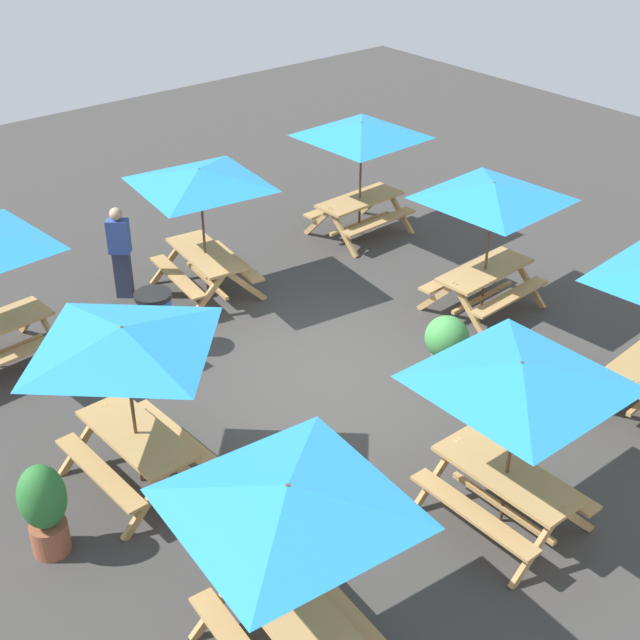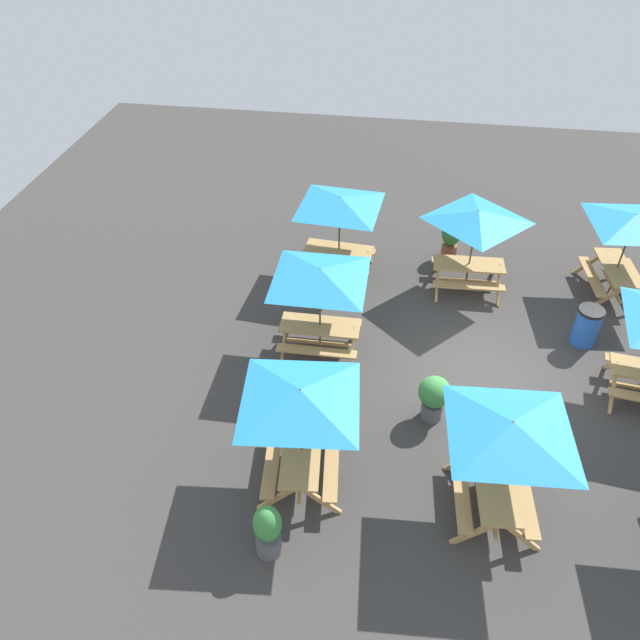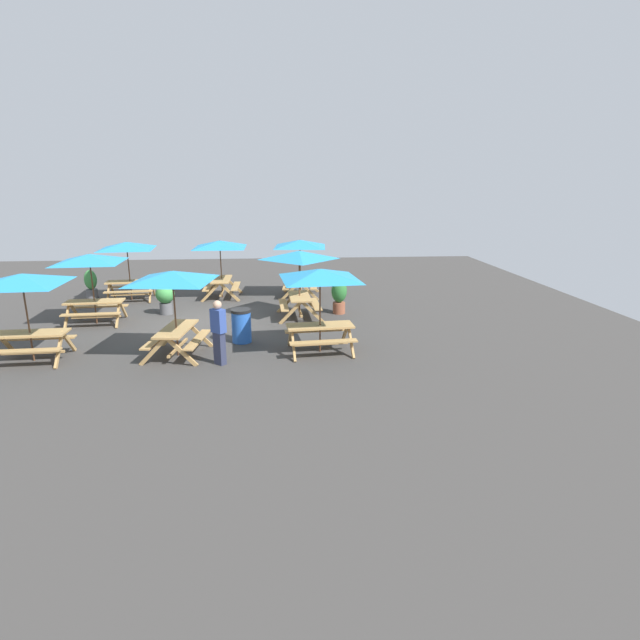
# 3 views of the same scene
# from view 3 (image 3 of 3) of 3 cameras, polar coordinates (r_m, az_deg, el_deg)

# --- Properties ---
(ground_plane) EXTENTS (29.40, 29.40, 0.00)m
(ground_plane) POSITION_cam_3_polar(r_m,az_deg,el_deg) (17.15, -13.52, -0.20)
(ground_plane) COLOR #3D3A38
(ground_plane) RESTS_ON ground
(picnic_table_0) EXTENTS (2.83, 2.83, 2.34)m
(picnic_table_0) POSITION_cam_3_polar(r_m,az_deg,el_deg) (20.36, -11.36, 8.03)
(picnic_table_0) COLOR tan
(picnic_table_0) RESTS_ON ground
(picnic_table_1) EXTENTS (2.09, 2.09, 2.34)m
(picnic_table_1) POSITION_cam_3_polar(r_m,az_deg,el_deg) (16.87, -2.40, 6.87)
(picnic_table_1) COLOR tan
(picnic_table_1) RESTS_ON ground
(picnic_table_2) EXTENTS (2.82, 2.82, 2.34)m
(picnic_table_2) POSITION_cam_3_polar(r_m,az_deg,el_deg) (13.22, -0.00, 4.56)
(picnic_table_2) COLOR tan
(picnic_table_2) RESTS_ON ground
(picnic_table_3) EXTENTS (2.83, 2.83, 2.34)m
(picnic_table_3) POSITION_cam_3_polar(r_m,az_deg,el_deg) (14.57, -30.87, 3.38)
(picnic_table_3) COLOR tan
(picnic_table_3) RESTS_ON ground
(picnic_table_4) EXTENTS (2.81, 2.81, 2.34)m
(picnic_table_4) POSITION_cam_3_polar(r_m,az_deg,el_deg) (13.47, -16.49, 4.12)
(picnic_table_4) COLOR tan
(picnic_table_4) RESTS_ON ground
(picnic_table_5) EXTENTS (2.82, 2.82, 2.34)m
(picnic_table_5) POSITION_cam_3_polar(r_m,az_deg,el_deg) (17.68, -24.81, 5.87)
(picnic_table_5) COLOR tan
(picnic_table_5) RESTS_ON ground
(picnic_table_6) EXTENTS (2.82, 2.82, 2.34)m
(picnic_table_6) POSITION_cam_3_polar(r_m,az_deg,el_deg) (20.23, -2.30, 8.27)
(picnic_table_6) COLOR tan
(picnic_table_6) RESTS_ON ground
(picnic_table_7) EXTENTS (2.81, 2.81, 2.34)m
(picnic_table_7) POSITION_cam_3_polar(r_m,az_deg,el_deg) (20.87, -21.20, 7.48)
(picnic_table_7) COLOR tan
(picnic_table_7) RESTS_ON ground
(trash_bin_blue) EXTENTS (0.59, 0.59, 0.98)m
(trash_bin_blue) POSITION_cam_3_polar(r_m,az_deg,el_deg) (14.60, -8.97, -0.63)
(trash_bin_blue) COLOR blue
(trash_bin_blue) RESTS_ON ground
(potted_plant_0) EXTENTS (0.55, 0.55, 1.23)m
(potted_plant_0) POSITION_cam_3_polar(r_m,az_deg,el_deg) (17.64, 2.19, 2.88)
(potted_plant_0) COLOR #935138
(potted_plant_0) RESTS_ON ground
(potted_plant_1) EXTENTS (0.66, 0.66, 1.05)m
(potted_plant_1) POSITION_cam_3_polar(r_m,az_deg,el_deg) (18.36, -17.26, 2.50)
(potted_plant_1) COLOR #59595B
(potted_plant_1) RESTS_ON ground
(potted_plant_2) EXTENTS (0.47, 0.47, 1.18)m
(potted_plant_2) POSITION_cam_3_polar(r_m,az_deg,el_deg) (21.85, -24.70, 3.74)
(potted_plant_2) COLOR #59595B
(potted_plant_2) RESTS_ON ground
(person_standing) EXTENTS (0.41, 0.40, 1.67)m
(person_standing) POSITION_cam_3_polar(r_m,az_deg,el_deg) (12.78, -11.51, -1.23)
(person_standing) COLOR #2D334C
(person_standing) RESTS_ON ground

